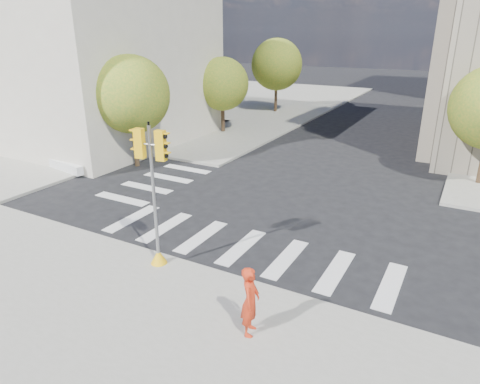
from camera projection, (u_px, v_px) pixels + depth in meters
ground at (267, 228)px, 17.63m from camera, size 160.00×160.00×0.00m
sidewalk_far_left at (205, 102)px, 47.90m from camera, size 28.00×40.00×0.15m
classical_building at (67, 47)px, 30.89m from camera, size 19.00×15.00×12.70m
tree_lw_near at (131, 95)px, 24.14m from camera, size 4.40×4.40×6.41m
tree_lw_mid at (222, 84)px, 32.48m from camera, size 4.00×4.00×5.77m
tree_lw_far at (277, 65)px, 40.40m from camera, size 4.80×4.80×6.95m
traffic_signal at (155, 207)px, 13.93m from camera, size 1.08×0.56×4.89m
photographer at (250, 301)px, 10.97m from camera, size 0.63×0.80×1.94m
planter_wall at (51, 162)px, 25.05m from camera, size 5.98×1.38×0.50m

